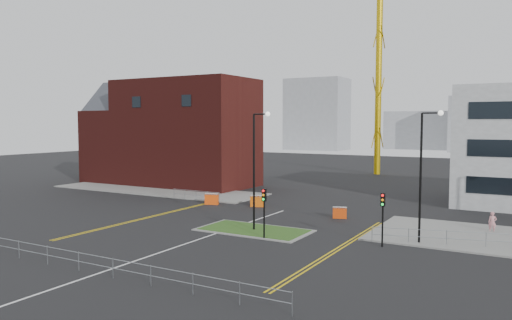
{
  "coord_description": "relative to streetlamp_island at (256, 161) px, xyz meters",
  "views": [
    {
      "loc": [
        21.06,
        -24.97,
        8.33
      ],
      "look_at": [
        -1.19,
        13.89,
        5.0
      ],
      "focal_mm": 35.0,
      "sensor_mm": 36.0,
      "label": 1
    }
  ],
  "objects": [
    {
      "name": "ground",
      "position": [
        -2.22,
        -8.0,
        -5.41
      ],
      "size": [
        200.0,
        200.0,
        0.0
      ],
      "primitive_type": "plane",
      "color": "black",
      "rests_on": "ground"
    },
    {
      "name": "pavement_left",
      "position": [
        -22.22,
        14.0,
        -5.35
      ],
      "size": [
        28.0,
        8.0,
        0.12
      ],
      "primitive_type": "cube",
      "color": "slate",
      "rests_on": "ground"
    },
    {
      "name": "island_kerb",
      "position": [
        -0.22,
        0.0,
        -5.37
      ],
      "size": [
        8.6,
        4.6,
        0.08
      ],
      "primitive_type": "cube",
      "color": "slate",
      "rests_on": "ground"
    },
    {
      "name": "grass_island",
      "position": [
        -0.22,
        0.0,
        -5.35
      ],
      "size": [
        8.0,
        4.0,
        0.12
      ],
      "primitive_type": "cube",
      "color": "#274A18",
      "rests_on": "ground"
    },
    {
      "name": "brick_building",
      "position": [
        -25.19,
        20.0,
        1.44
      ],
      "size": [
        24.2,
        10.07,
        14.24
      ],
      "color": "#4B1512",
      "rests_on": "ground"
    },
    {
      "name": "streetlamp_island",
      "position": [
        0.0,
        0.0,
        0.0
      ],
      "size": [
        1.46,
        0.36,
        9.18
      ],
      "color": "black",
      "rests_on": "ground"
    },
    {
      "name": "streetlamp_right_near",
      "position": [
        12.0,
        2.0,
        0.0
      ],
      "size": [
        1.46,
        0.36,
        9.18
      ],
      "color": "black",
      "rests_on": "ground"
    },
    {
      "name": "traffic_light_island",
      "position": [
        1.78,
        -2.02,
        -2.85
      ],
      "size": [
        0.28,
        0.33,
        3.65
      ],
      "color": "black",
      "rests_on": "ground"
    },
    {
      "name": "traffic_light_right",
      "position": [
        9.78,
        -0.02,
        -2.85
      ],
      "size": [
        0.28,
        0.33,
        3.65
      ],
      "color": "black",
      "rests_on": "ground"
    },
    {
      "name": "railing_front",
      "position": [
        -2.22,
        -14.0,
        -4.63
      ],
      "size": [
        24.05,
        0.05,
        1.1
      ],
      "color": "gray",
      "rests_on": "ground"
    },
    {
      "name": "railing_left",
      "position": [
        -13.22,
        10.0,
        -4.67
      ],
      "size": [
        6.05,
        0.05,
        1.1
      ],
      "color": "gray",
      "rests_on": "ground"
    },
    {
      "name": "centre_line",
      "position": [
        -2.22,
        -6.0,
        -5.41
      ],
      "size": [
        0.15,
        30.0,
        0.01
      ],
      "primitive_type": "cube",
      "color": "silver",
      "rests_on": "ground"
    },
    {
      "name": "yellow_left_a",
      "position": [
        -11.22,
        2.0,
        -5.41
      ],
      "size": [
        0.12,
        24.0,
        0.01
      ],
      "primitive_type": "cube",
      "color": "gold",
      "rests_on": "ground"
    },
    {
      "name": "yellow_left_b",
      "position": [
        -10.92,
        2.0,
        -5.41
      ],
      "size": [
        0.12,
        24.0,
        0.01
      ],
      "primitive_type": "cube",
      "color": "gold",
      "rests_on": "ground"
    },
    {
      "name": "yellow_right_a",
      "position": [
        7.28,
        -2.0,
        -5.41
      ],
      "size": [
        0.12,
        20.0,
        0.01
      ],
      "primitive_type": "cube",
      "color": "gold",
      "rests_on": "ground"
    },
    {
      "name": "yellow_right_b",
      "position": [
        7.58,
        -2.0,
        -5.41
      ],
      "size": [
        0.12,
        20.0,
        0.01
      ],
      "primitive_type": "cube",
      "color": "gold",
      "rests_on": "ground"
    },
    {
      "name": "skyline_a",
      "position": [
        -42.22,
        112.0,
        5.59
      ],
      "size": [
        18.0,
        12.0,
        22.0
      ],
      "primitive_type": "cube",
      "color": "gray",
      "rests_on": "ground"
    },
    {
      "name": "skyline_b",
      "position": [
        7.78,
        122.0,
        2.59
      ],
      "size": [
        24.0,
        12.0,
        16.0
      ],
      "primitive_type": "cube",
      "color": "gray",
      "rests_on": "ground"
    },
    {
      "name": "skyline_d",
      "position": [
        -10.22,
        132.0,
        0.59
      ],
      "size": [
        30.0,
        12.0,
        12.0
      ],
      "primitive_type": "cube",
      "color": "gray",
      "rests_on": "ground"
    },
    {
      "name": "pedestrian",
      "position": [
        15.86,
        8.37,
        -4.61
      ],
      "size": [
        0.63,
        0.45,
        1.62
      ],
      "primitive_type": "imported",
      "rotation": [
        0.0,
        0.0,
        0.12
      ],
      "color": "pink",
      "rests_on": "ground"
    },
    {
      "name": "barrier_left",
      "position": [
        -10.22,
        8.64,
        -4.79
      ],
      "size": [
        1.45,
        0.91,
        1.16
      ],
      "color": "#F34C0D",
      "rests_on": "ground"
    },
    {
      "name": "barrier_mid",
      "position": [
        -5.49,
        9.77,
        -4.79
      ],
      "size": [
        1.43,
        0.84,
        1.14
      ],
      "color": "orange",
      "rests_on": "ground"
    },
    {
      "name": "barrier_right",
      "position": [
        3.78,
        8.07,
        -4.87
      ],
      "size": [
        1.25,
        0.81,
        1.0
      ],
      "color": "#D7400B",
      "rests_on": "ground"
    }
  ]
}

